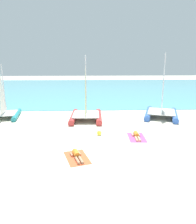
# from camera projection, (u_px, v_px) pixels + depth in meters

# --- Properties ---
(ground_plane) EXTENTS (120.00, 120.00, 0.00)m
(ground_plane) POSITION_uv_depth(u_px,v_px,m) (96.00, 111.00, 21.62)
(ground_plane) COLOR beige
(ocean_water) EXTENTS (120.00, 40.00, 0.05)m
(ocean_water) POSITION_uv_depth(u_px,v_px,m) (92.00, 88.00, 41.35)
(ocean_water) COLOR #5BB2C1
(ocean_water) RESTS_ON ground
(sailboat_blue) EXTENTS (4.17, 5.14, 5.81)m
(sailboat_blue) POSITION_uv_depth(u_px,v_px,m) (162.00, 108.00, 19.13)
(sailboat_blue) COLOR blue
(sailboat_blue) RESTS_ON ground
(sailboat_teal) EXTENTS (2.95, 4.03, 4.81)m
(sailboat_teal) POSITION_uv_depth(u_px,v_px,m) (5.00, 110.00, 18.93)
(sailboat_teal) COLOR teal
(sailboat_teal) RESTS_ON ground
(sailboat_red) EXTENTS (2.85, 4.35, 5.58)m
(sailboat_red) POSITION_uv_depth(u_px,v_px,m) (86.00, 111.00, 18.27)
(sailboat_red) COLOR #CC3838
(sailboat_red) RESTS_ON ground
(towel_left) EXTENTS (1.61, 2.14, 0.01)m
(towel_left) POSITION_uv_depth(u_px,v_px,m) (77.00, 158.00, 11.07)
(towel_left) COLOR #EA5933
(towel_left) RESTS_ON ground
(sunbather_left) EXTENTS (0.83, 1.54, 0.30)m
(sunbather_left) POSITION_uv_depth(u_px,v_px,m) (77.00, 155.00, 11.10)
(sunbather_left) COLOR orange
(sunbather_left) RESTS_ON towel_left
(towel_right) EXTENTS (1.20, 1.96, 0.01)m
(towel_right) POSITION_uv_depth(u_px,v_px,m) (137.00, 137.00, 14.06)
(towel_right) COLOR #D84C99
(towel_right) RESTS_ON ground
(sunbather_right) EXTENTS (0.56, 1.57, 0.30)m
(sunbather_right) POSITION_uv_depth(u_px,v_px,m) (136.00, 135.00, 14.10)
(sunbather_right) COLOR orange
(sunbather_right) RESTS_ON towel_right
(beach_ball) EXTENTS (0.32, 0.32, 0.32)m
(beach_ball) POSITION_uv_depth(u_px,v_px,m) (99.00, 133.00, 14.50)
(beach_ball) COLOR yellow
(beach_ball) RESTS_ON ground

